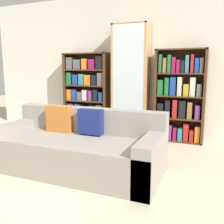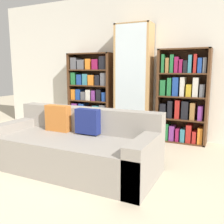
% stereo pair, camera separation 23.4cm
% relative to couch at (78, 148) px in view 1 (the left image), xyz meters
% --- Properties ---
extents(ground_plane, '(16.00, 16.00, 0.00)m').
position_rel_couch_xyz_m(ground_plane, '(-0.06, -0.65, -0.28)').
color(ground_plane, beige).
extents(wall_back, '(6.26, 0.06, 2.70)m').
position_rel_couch_xyz_m(wall_back, '(-0.06, 2.03, 1.07)').
color(wall_back, silver).
rests_on(wall_back, ground).
extents(couch, '(2.14, 0.92, 0.79)m').
position_rel_couch_xyz_m(couch, '(0.00, 0.00, 0.00)').
color(couch, gray).
rests_on(couch, ground).
extents(bookshelf_left, '(0.93, 0.32, 1.59)m').
position_rel_couch_xyz_m(bookshelf_left, '(-0.82, 1.82, 0.51)').
color(bookshelf_left, '#4C2D19').
rests_on(bookshelf_left, ground).
extents(display_cabinet, '(0.66, 0.36, 2.08)m').
position_rel_couch_xyz_m(display_cabinet, '(0.11, 1.81, 0.76)').
color(display_cabinet, tan).
rests_on(display_cabinet, ground).
extents(bookshelf_right, '(0.86, 0.32, 1.62)m').
position_rel_couch_xyz_m(bookshelf_right, '(1.01, 1.82, 0.50)').
color(bookshelf_right, '#4C2D19').
rests_on(bookshelf_right, ground).
extents(wine_bottle, '(0.07, 0.07, 0.38)m').
position_rel_couch_xyz_m(wine_bottle, '(0.53, 1.43, -0.12)').
color(wine_bottle, black).
rests_on(wine_bottle, ground).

